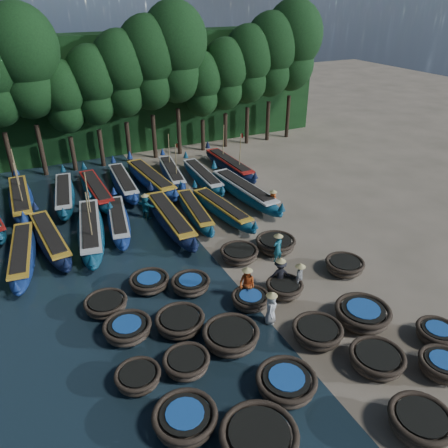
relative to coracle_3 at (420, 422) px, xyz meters
name	(u,v)px	position (x,y,z in m)	size (l,w,h in m)	color
ground	(238,285)	(-1.56, 10.00, -0.49)	(120.00, 120.00, 0.00)	gray
foliage_wall	(113,95)	(-1.56, 33.50, 4.51)	(40.00, 3.00, 10.00)	black
coracle_3	(420,422)	(0.00, 0.00, 0.00)	(2.50, 2.50, 0.85)	brown
coracle_4	(442,365)	(2.81, 1.45, -0.06)	(2.04, 2.04, 0.74)	brown
coracle_5	(185,420)	(-6.96, 3.60, -0.03)	(2.29, 2.29, 0.79)	brown
coracle_6	(259,439)	(-5.11, 1.87, 0.00)	(2.94, 2.94, 0.85)	brown
coracle_7	(286,383)	(-3.05, 3.40, -0.04)	(2.46, 2.46, 0.77)	brown
coracle_8	(377,359)	(0.78, 2.82, -0.07)	(2.24, 2.24, 0.73)	brown
coracle_9	(437,333)	(4.12, 2.80, -0.08)	(2.10, 2.10, 0.71)	brown
coracle_10	(138,377)	(-7.84, 6.14, -0.12)	(2.02, 2.02, 0.64)	brown
coracle_11	(186,363)	(-5.95, 5.96, -0.08)	(2.18, 2.18, 0.71)	brown
coracle_12	(231,337)	(-3.77, 6.44, -0.02)	(2.39, 2.39, 0.82)	brown
coracle_13	(317,332)	(-0.37, 5.09, -0.07)	(2.58, 2.58, 0.73)	brown
coracle_14	(362,314)	(2.08, 5.07, 0.00)	(2.49, 2.49, 0.84)	brown
coracle_15	(128,329)	(-7.48, 8.86, -0.07)	(2.09, 2.09, 0.72)	brown
coracle_16	(180,322)	(-5.32, 8.26, -0.06)	(2.42, 2.42, 0.74)	brown
coracle_17	(250,300)	(-1.78, 8.31, -0.11)	(1.89, 1.89, 0.65)	brown
coracle_18	(284,288)	(0.11, 8.31, -0.07)	(2.09, 2.09, 0.72)	brown
coracle_19	(345,266)	(4.02, 8.56, -0.09)	(2.23, 2.23, 0.70)	brown
coracle_20	(106,304)	(-7.92, 10.96, -0.12)	(2.23, 2.23, 0.65)	brown
coracle_21	(149,282)	(-5.60, 11.75, -0.11)	(2.00, 2.00, 0.65)	brown
coracle_22	(191,284)	(-3.84, 10.65, -0.09)	(2.09, 2.09, 0.69)	brown
coracle_23	(239,254)	(-0.38, 12.05, -0.09)	(2.26, 2.26, 0.69)	brown
coracle_24	(276,244)	(1.94, 11.99, -0.05)	(2.29, 2.29, 0.76)	brown
long_boat_1	(22,254)	(-11.03, 17.09, 0.04)	(2.28, 7.85, 1.39)	navy
long_boat_2	(50,239)	(-9.46, 18.13, 0.05)	(2.18, 8.01, 1.42)	#0F1B37
long_boat_3	(91,230)	(-7.17, 18.01, 0.11)	(2.98, 8.74, 3.76)	navy
long_boat_4	(118,220)	(-5.35, 18.66, 0.01)	(2.55, 7.38, 1.32)	navy
long_boat_5	(170,218)	(-2.43, 17.32, 0.10)	(1.75, 8.76, 1.54)	#0F1B37
long_boat_6	(195,211)	(-0.58, 17.77, 0.00)	(2.05, 7.24, 1.28)	navy
long_boat_7	(222,209)	(1.10, 17.21, 0.03)	(2.15, 7.61, 1.35)	navy
long_boat_8	(244,191)	(3.68, 18.90, 0.12)	(2.25, 9.08, 1.60)	navy
long_boat_10	(21,199)	(-10.56, 24.44, 0.11)	(1.65, 8.86, 3.76)	navy
long_boat_11	(64,195)	(-7.78, 24.06, 0.06)	(2.52, 8.05, 1.43)	navy
long_boat_12	(96,190)	(-5.63, 23.77, 0.07)	(1.64, 8.34, 1.47)	navy
long_boat_13	(123,183)	(-3.52, 24.36, 0.06)	(1.86, 8.11, 1.43)	navy
long_boat_14	(151,179)	(-1.53, 23.97, 0.12)	(2.34, 8.98, 1.59)	navy
long_boat_15	(172,173)	(0.36, 24.58, 0.04)	(2.49, 7.74, 3.32)	navy
long_boat_16	(203,176)	(2.22, 22.86, 0.05)	(1.71, 7.95, 1.40)	navy
long_boat_17	(229,165)	(5.14, 24.08, 0.08)	(1.69, 8.41, 3.57)	#0F1B37
fisherman_0	(271,307)	(-1.54, 6.92, 0.36)	(0.86, 0.90, 1.75)	beige
fisherman_1	(278,247)	(1.43, 11.03, 0.43)	(0.65, 0.52, 1.83)	#1A606F
fisherman_2	(247,284)	(-1.73, 8.77, 0.45)	(0.93, 1.05, 1.99)	#CF501B
fisherman_3	(280,274)	(0.18, 8.88, 0.39)	(1.23, 0.95, 1.88)	black
fisherman_4	(299,277)	(0.94, 8.30, 0.34)	(0.87, 0.88, 1.69)	beige
fisherman_5	(146,206)	(-3.42, 19.16, 0.37)	(1.22, 1.54, 1.84)	#1A606F
fisherman_6	(273,201)	(4.40, 16.26, 0.34)	(0.81, 0.88, 1.71)	#CF501B
tree_4	(23,61)	(-8.36, 30.00, 8.18)	(5.34, 5.34, 12.58)	black
tree_5	(63,96)	(-6.06, 30.00, 5.48)	(3.68, 3.68, 8.68)	black
tree_6	(93,85)	(-3.76, 30.00, 6.16)	(4.09, 4.09, 9.65)	black
tree_7	(121,73)	(-1.46, 30.00, 6.83)	(4.51, 4.51, 10.63)	black
tree_8	(148,62)	(0.84, 30.00, 7.51)	(4.92, 4.92, 11.60)	black
tree_9	(175,52)	(3.14, 30.00, 8.18)	(5.34, 5.34, 12.58)	black
tree_10	(202,84)	(5.44, 30.00, 5.48)	(3.68, 3.68, 8.68)	black
tree_11	(225,73)	(7.74, 30.00, 6.16)	(4.09, 4.09, 9.65)	black
tree_12	(249,63)	(10.04, 30.00, 6.83)	(4.51, 4.51, 10.63)	black
tree_13	(271,54)	(12.34, 30.00, 7.51)	(4.92, 4.92, 11.60)	black
tree_14	(293,45)	(14.64, 30.00, 8.18)	(5.34, 5.34, 12.58)	black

